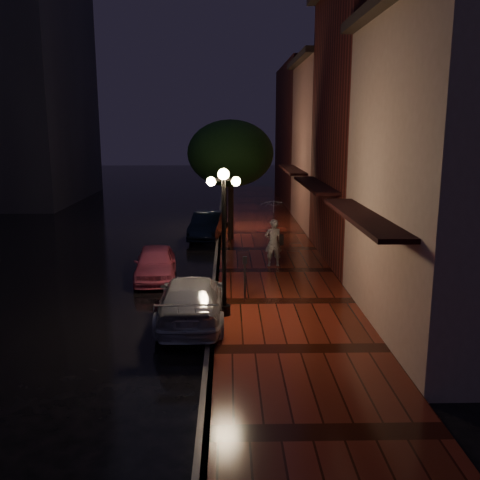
% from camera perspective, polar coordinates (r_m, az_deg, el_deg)
% --- Properties ---
extents(ground, '(120.00, 120.00, 0.00)m').
position_cam_1_polar(ground, '(20.79, -2.55, -3.66)').
color(ground, black).
rests_on(ground, ground).
extents(sidewalk, '(4.50, 60.00, 0.15)m').
position_cam_1_polar(sidewalk, '(20.84, 3.65, -3.42)').
color(sidewalk, '#40150B').
rests_on(sidewalk, ground).
extents(curb, '(0.25, 60.00, 0.15)m').
position_cam_1_polar(curb, '(20.77, -2.55, -3.46)').
color(curb, '#595451').
rests_on(curb, ground).
extents(storefront_near, '(5.00, 8.00, 8.50)m').
position_cam_1_polar(storefront_near, '(15.51, 23.72, 5.99)').
color(storefront_near, gray).
rests_on(storefront_near, ground).
extents(storefront_mid, '(5.00, 8.00, 11.00)m').
position_cam_1_polar(storefront_mid, '(22.96, 15.54, 11.31)').
color(storefront_mid, '#511914').
rests_on(storefront_mid, ground).
extents(storefront_far, '(5.00, 8.00, 9.00)m').
position_cam_1_polar(storefront_far, '(30.73, 11.14, 9.71)').
color(storefront_far, '#8C5951').
rests_on(storefront_far, ground).
extents(storefront_extra, '(5.00, 12.00, 10.00)m').
position_cam_1_polar(storefront_extra, '(40.54, 8.14, 11.02)').
color(storefront_extra, '#511914').
rests_on(storefront_extra, ground).
extents(streetlamp_near, '(0.96, 0.36, 4.31)m').
position_cam_1_polar(streetlamp_near, '(15.31, -1.73, 0.68)').
color(streetlamp_near, black).
rests_on(streetlamp_near, sidewalk).
extents(streetlamp_far, '(0.96, 0.36, 4.31)m').
position_cam_1_polar(streetlamp_far, '(29.17, -1.53, 6.07)').
color(streetlamp_far, black).
rests_on(streetlamp_far, sidewalk).
extents(street_tree, '(4.16, 4.16, 5.80)m').
position_cam_1_polar(street_tree, '(26.04, -1.00, 9.00)').
color(street_tree, black).
rests_on(street_tree, sidewalk).
extents(pink_car, '(1.82, 3.83, 1.26)m').
position_cam_1_polar(pink_car, '(20.14, -9.01, -2.45)').
color(pink_car, '#D45779').
rests_on(pink_car, ground).
extents(navy_car, '(1.89, 4.18, 1.33)m').
position_cam_1_polar(navy_car, '(27.36, -3.51, 1.57)').
color(navy_car, black).
rests_on(navy_car, ground).
extents(silver_car, '(1.97, 4.72, 1.36)m').
position_cam_1_polar(silver_car, '(15.65, -5.20, -6.38)').
color(silver_car, '#A6A7AD').
rests_on(silver_car, ground).
extents(woman_with_umbrella, '(1.10, 1.12, 2.65)m').
position_cam_1_polar(woman_with_umbrella, '(21.08, 3.61, 1.86)').
color(woman_with_umbrella, white).
rests_on(woman_with_umbrella, sidewalk).
extents(parking_meter, '(0.13, 0.10, 1.42)m').
position_cam_1_polar(parking_meter, '(17.07, 0.52, -3.61)').
color(parking_meter, black).
rests_on(parking_meter, sidewalk).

